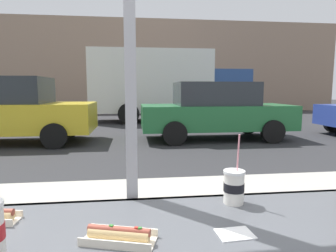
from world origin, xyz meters
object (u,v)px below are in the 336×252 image
at_px(parked_car_yellow, 8,110).
at_px(box_truck, 165,84).
at_px(soda_cup_left, 234,186).
at_px(hotdog_tray_near, 119,235).
at_px(parked_car_green, 216,110).

relative_size(parked_car_yellow, box_truck, 0.62).
bearing_deg(soda_cup_left, hotdog_tray_near, -151.08).
bearing_deg(hotdog_tray_near, parked_car_yellow, 114.09).
distance_m(parked_car_yellow, box_truck, 7.04).
distance_m(hotdog_tray_near, parked_car_yellow, 8.04).
relative_size(soda_cup_left, hotdog_tray_near, 1.18).
height_order(hotdog_tray_near, box_truck, box_truck).
bearing_deg(box_truck, hotdog_tray_near, -97.10).
bearing_deg(soda_cup_left, parked_car_green, 74.37).
xyz_separation_m(parked_car_yellow, parked_car_green, (5.74, -0.00, -0.05)).
relative_size(soda_cup_left, parked_car_yellow, 0.07).
relative_size(parked_car_yellow, parked_car_green, 1.01).
bearing_deg(parked_car_green, hotdog_tray_near, -108.51).
distance_m(soda_cup_left, box_truck, 12.21).
bearing_deg(hotdog_tray_near, parked_car_green, 71.49).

